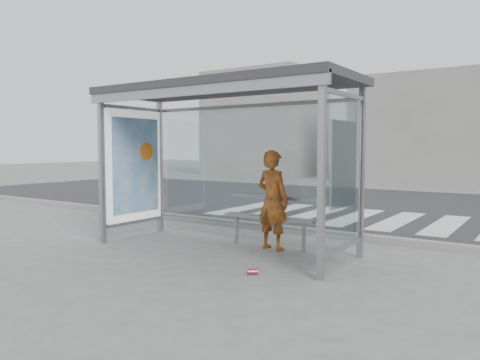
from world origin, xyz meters
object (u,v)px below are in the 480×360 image
bench (269,217)px  soda_can (253,272)px  bus_shelter (206,125)px  person (273,200)px

bench → soda_can: size_ratio=11.86×
bench → soda_can: bench is taller
bus_shelter → bench: 1.81m
bench → soda_can: bearing=-66.9°
soda_can → person: bearing=110.4°
bus_shelter → soda_can: 2.69m
bus_shelter → person: size_ratio=2.69×
bus_shelter → soda_can: bus_shelter is taller
bus_shelter → person: bearing=22.1°
bus_shelter → person: bus_shelter is taller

